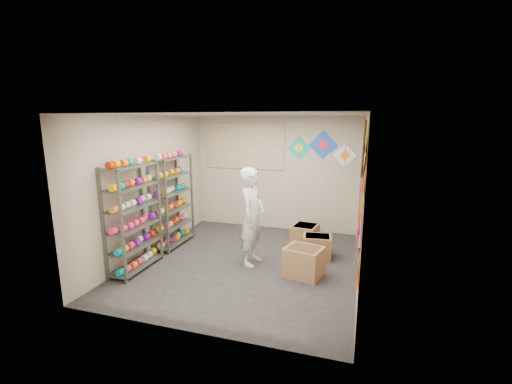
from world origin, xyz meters
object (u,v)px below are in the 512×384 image
(carton_a, at_px, (304,262))
(carton_c, at_px, (305,236))
(shelf_rack_front, at_px, (133,218))
(shelf_rack_back, at_px, (172,202))
(shopkeeper, at_px, (252,217))
(carton_b, at_px, (317,246))

(carton_a, bearing_deg, carton_c, 111.87)
(shelf_rack_front, xyz_separation_m, carton_a, (2.89, 0.62, -0.70))
(shelf_rack_back, distance_m, carton_a, 3.06)
(shopkeeper, relative_size, carton_c, 3.35)
(shelf_rack_front, height_order, shelf_rack_back, same)
(shelf_rack_front, height_order, carton_b, shelf_rack_front)
(shelf_rack_front, relative_size, carton_a, 3.15)
(shelf_rack_front, relative_size, shopkeeper, 1.06)
(shelf_rack_front, relative_size, carton_b, 3.56)
(carton_a, height_order, carton_b, carton_a)
(shopkeeper, bearing_deg, shelf_rack_front, 118.74)
(shelf_rack_front, height_order, carton_c, shelf_rack_front)
(shelf_rack_front, relative_size, shelf_rack_back, 1.00)
(shelf_rack_front, xyz_separation_m, carton_c, (2.69, 2.02, -0.72))
(shelf_rack_front, distance_m, shelf_rack_back, 1.30)
(shelf_rack_back, bearing_deg, carton_b, 3.86)
(shelf_rack_back, relative_size, carton_b, 3.56)
(carton_b, bearing_deg, carton_a, -103.80)
(carton_b, xyz_separation_m, carton_c, (-0.32, 0.51, 0.02))
(shelf_rack_front, bearing_deg, carton_a, 12.03)
(carton_a, xyz_separation_m, carton_b, (0.12, 0.89, -0.03))
(shelf_rack_front, bearing_deg, shelf_rack_back, 90.00)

